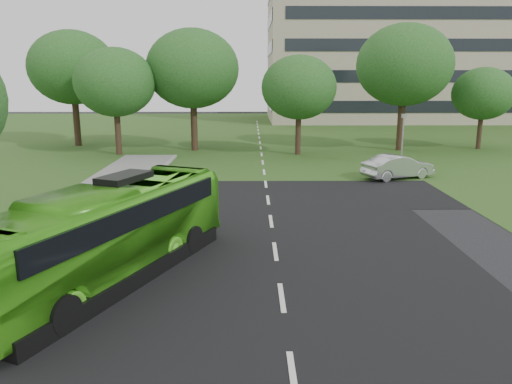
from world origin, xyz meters
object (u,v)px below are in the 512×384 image
tree_park_d (405,65)px  tree_park_f (72,68)px  tree_park_c (299,88)px  sedan (398,167)px  office_building (403,35)px  bus (106,234)px  camera_pole (403,133)px  tree_park_b (193,69)px  tree_park_e (483,94)px  tree_park_a (115,82)px

tree_park_d → tree_park_f: bearing=173.4°
tree_park_c → sedan: 12.51m
office_building → bus: (-27.46, -62.45, -10.99)m
bus → sedan: (14.02, 16.26, -0.74)m
tree_park_f → camera_pole: tree_park_f is taller
office_building → tree_park_d: office_building is taller
tree_park_b → tree_park_e: (25.71, 0.64, -2.13)m
office_building → tree_park_d: 35.18m
office_building → tree_park_e: bearing=-93.8°
tree_park_d → tree_park_e: tree_park_d is taller
tree_park_d → tree_park_e: size_ratio=1.50×
tree_park_c → tree_park_d: 9.83m
tree_park_f → office_building: bearing=37.3°
tree_park_d → bus: bearing=-121.6°
tree_park_f → tree_park_c: bearing=-16.3°
bus → camera_pole: (15.50, 20.49, 0.95)m
tree_park_e → tree_park_f: size_ratio=0.68×
tree_park_c → tree_park_a: bearing=179.0°
tree_park_b → tree_park_f: (-11.46, 3.28, 0.16)m
tree_park_a → camera_pole: bearing=-15.8°
sedan → tree_park_a: bearing=40.5°
tree_park_a → camera_pole: tree_park_a is taller
tree_park_d → tree_park_e: 7.87m
tree_park_a → tree_park_c: (15.07, -0.27, -0.41)m
tree_park_f → sedan: (25.90, -16.17, -6.46)m
tree_park_b → camera_pole: tree_park_b is taller
tree_park_c → bus: size_ratio=0.75×
tree_park_c → sedan: size_ratio=1.75×
tree_park_c → sedan: bearing=-61.8°
tree_park_e → sedan: tree_park_e is taller
office_building → tree_park_d: bearing=-106.0°
tree_park_b → bus: size_ratio=0.96×
tree_park_a → tree_park_d: (24.38, 2.28, 1.43)m
tree_park_b → tree_park_c: (8.96, -2.70, -1.53)m
tree_park_a → tree_park_d: tree_park_d is taller
sedan → tree_park_f: bearing=35.5°
office_building → tree_park_e: office_building is taller
camera_pole → sedan: bearing=-105.9°
tree_park_c → bus: 28.08m
tree_park_c → bus: tree_park_c is taller
tree_park_d → bus: (-17.86, -28.99, -5.87)m
tree_park_c → tree_park_d: tree_park_d is taller
bus → sedan: bearing=72.7°
camera_pole → bus: bearing=-123.7°
tree_park_b → sedan: 20.35m
tree_park_e → bus: bearing=-130.3°
tree_park_b → tree_park_c: size_ratio=1.28×
tree_park_a → tree_park_b: (6.11, 2.44, 1.11)m
tree_park_a → tree_park_b: 6.67m
tree_park_e → tree_park_a: bearing=-174.5°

